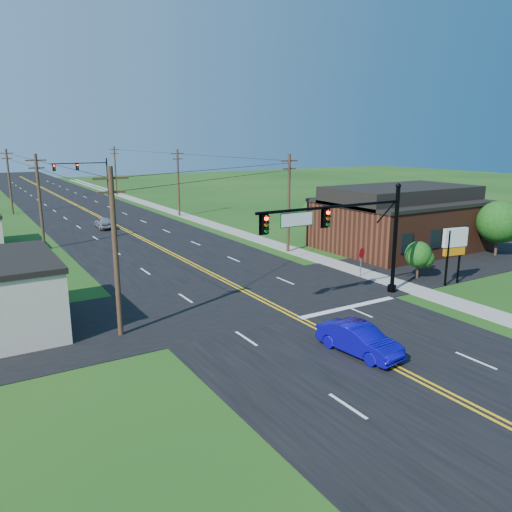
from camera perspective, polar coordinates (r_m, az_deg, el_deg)
ground at (r=24.67m, az=14.41°, el=-11.94°), size 260.00×260.00×0.00m
road_main at (r=68.14m, az=-17.03°, el=3.97°), size 16.00×220.00×0.04m
road_cross at (r=33.48m, az=-0.36°, el=-4.68°), size 70.00×10.00×0.04m
sidewalk at (r=62.36m, az=-5.30°, el=3.70°), size 2.00×160.00×0.08m
signal_mast_main at (r=31.67m, az=10.15°, el=2.90°), size 11.30×0.60×7.48m
signal_mast_far at (r=97.75m, az=-19.15°, el=9.14°), size 10.98×0.60×7.48m
brick_building at (r=49.95m, az=16.05°, el=3.55°), size 14.20×11.20×4.70m
utility_pole_left_a at (r=26.84m, az=-15.78°, el=0.69°), size 1.80×0.28×9.00m
utility_pole_left_b at (r=51.12m, az=-23.48°, el=5.87°), size 1.80×0.28×9.00m
utility_pole_left_c at (r=77.85m, az=-26.36°, el=7.76°), size 1.80×0.28×9.00m
utility_pole_right_a at (r=45.92m, az=3.75°, el=6.21°), size 1.80×0.28×9.00m
utility_pole_right_b at (r=68.75m, az=-8.87°, el=8.42°), size 1.80×0.28×9.00m
utility_pole_right_c at (r=97.10m, az=-15.78°, el=9.45°), size 1.80×0.28×9.00m
tree_right_front at (r=49.54m, az=26.01°, el=3.51°), size 3.80×3.80×5.00m
tree_right_back at (r=53.05m, az=6.75°, el=4.78°), size 3.00×3.00×4.10m
shrub_corner at (r=39.36m, az=18.06°, el=0.15°), size 2.00×2.00×2.86m
tree_left at (r=38.30m, az=-26.97°, el=-0.53°), size 2.40×2.40×3.37m
blue_car at (r=25.22m, az=11.70°, el=-9.40°), size 2.14×4.64×1.47m
distant_car at (r=61.35m, az=-17.00°, el=3.65°), size 1.82×4.18×1.40m
stop_sign at (r=38.65m, az=11.96°, el=0.02°), size 0.81×0.24×2.32m
pylon_sign at (r=38.28m, az=21.76°, el=1.33°), size 2.05×0.61×4.17m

